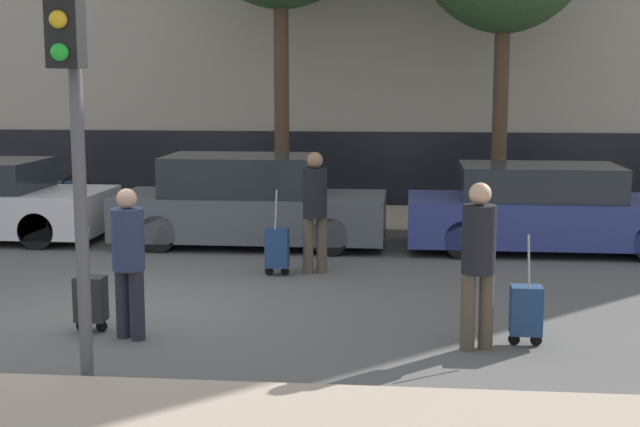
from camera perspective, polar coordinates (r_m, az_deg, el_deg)
The scene contains 12 objects.
ground_plane at distance 10.74m, azimuth -12.68°, elevation -6.29°, with size 80.00×80.00×0.00m, color #565451.
sidewalk_far at distance 17.37m, azimuth -5.44°, elevation -0.22°, with size 28.00×3.00×0.12m.
parked_car_1 at distance 14.68m, azimuth -4.62°, elevation 0.62°, with size 4.39×1.74×1.48m.
parked_car_2 at distance 14.62m, azimuth 14.31°, elevation 0.19°, with size 4.49×1.79×1.37m.
pedestrian_left at distance 9.53m, azimuth -12.16°, elevation -2.60°, with size 0.34×0.34×1.60m.
trolley_left at distance 10.00m, azimuth -14.47°, elevation -5.32°, with size 0.34×0.29×1.15m.
pedestrian_center at distance 12.45m, azimuth -0.33°, elevation 0.56°, with size 0.34×0.34×1.72m.
trolley_center at distance 12.42m, azimuth -2.77°, elevation -2.22°, with size 0.34×0.29×1.21m.
pedestrian_right at distance 9.06m, azimuth 10.11°, elevation -2.68°, with size 0.34×0.34×1.71m.
trolley_right at distance 9.43m, azimuth 13.05°, elevation -6.06°, with size 0.34×0.29×1.17m.
traffic_light at distance 8.02m, azimuth -15.64°, elevation 7.27°, with size 0.28×0.47×3.61m.
parked_bicycle at distance 18.58m, azimuth -16.83°, elevation 1.37°, with size 1.77×0.06×0.96m.
Camera 1 is at (3.34, -9.83, 2.73)m, focal length 50.00 mm.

